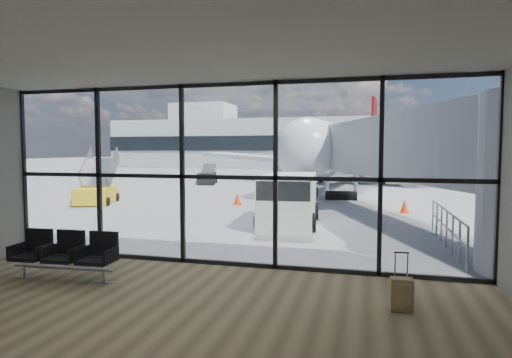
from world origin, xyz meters
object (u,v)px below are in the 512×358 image
at_px(airliner, 353,151).
at_px(mobile_stairs, 97,193).
at_px(suitcase, 402,294).
at_px(belt_loader, 207,177).
at_px(service_van, 289,199).
at_px(seating_row, 67,252).

distance_m(airliner, mobile_stairs, 23.41).
height_order(suitcase, belt_loader, belt_loader).
bearing_deg(service_van, suitcase, -71.64).
bearing_deg(airliner, suitcase, -79.27).
xyz_separation_m(seating_row, service_van, (3.57, 8.05, 0.40)).
bearing_deg(airliner, belt_loader, -148.09).
xyz_separation_m(airliner, service_van, (-1.65, -23.40, -1.85)).
bearing_deg(seating_row, belt_loader, 101.36).
distance_m(seating_row, suitcase, 7.09).
bearing_deg(suitcase, belt_loader, 113.71).
bearing_deg(service_van, airliner, 81.24).
bearing_deg(seating_row, suitcase, -4.54).
bearing_deg(airliner, seating_row, -92.05).
bearing_deg(mobile_stairs, seating_row, -76.97).
bearing_deg(airliner, service_van, -86.67).
bearing_deg(mobile_stairs, airliner, 37.21).
distance_m(airliner, service_van, 23.53).
height_order(suitcase, mobile_stairs, mobile_stairs).
height_order(airliner, belt_loader, airliner).
bearing_deg(suitcase, airliner, 89.37).
distance_m(seating_row, belt_loader, 26.86).
bearing_deg(belt_loader, airliner, 10.44).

